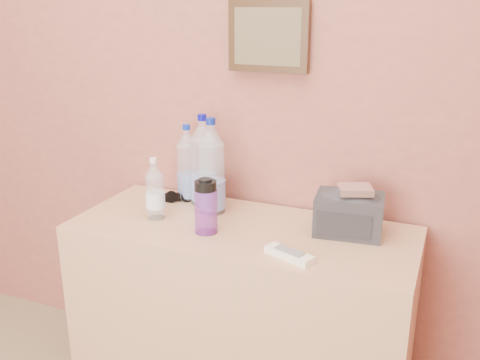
{
  "coord_description": "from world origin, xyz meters",
  "views": [
    {
      "loc": [
        0.82,
        0.11,
        1.51
      ],
      "look_at": [
        0.15,
        1.71,
        0.94
      ],
      "focal_mm": 40.0,
      "sensor_mm": 36.0,
      "label": 1
    }
  ],
  "objects_px": {
    "pet_small": "(155,192)",
    "ac_remote": "(289,255)",
    "pet_large_a": "(188,167)",
    "sunglasses": "(179,197)",
    "dresser": "(242,320)",
    "pet_large_c": "(211,171)",
    "toiletry_bag": "(349,212)",
    "pet_large_b": "(203,165)",
    "nalgene_bottle": "(206,206)",
    "foil_packet": "(355,190)"
  },
  "relations": [
    {
      "from": "sunglasses",
      "to": "pet_large_c",
      "type": "bearing_deg",
      "value": -46.45
    },
    {
      "from": "dresser",
      "to": "foil_packet",
      "type": "bearing_deg",
      "value": 11.89
    },
    {
      "from": "sunglasses",
      "to": "pet_large_b",
      "type": "bearing_deg",
      "value": -18.61
    },
    {
      "from": "nalgene_bottle",
      "to": "toiletry_bag",
      "type": "bearing_deg",
      "value": 21.97
    },
    {
      "from": "pet_large_c",
      "to": "foil_packet",
      "type": "xyz_separation_m",
      "value": [
        0.54,
        -0.01,
        0.01
      ]
    },
    {
      "from": "pet_large_c",
      "to": "nalgene_bottle",
      "type": "xyz_separation_m",
      "value": [
        0.06,
        -0.18,
        -0.06
      ]
    },
    {
      "from": "pet_large_c",
      "to": "dresser",
      "type": "bearing_deg",
      "value": -30.24
    },
    {
      "from": "sunglasses",
      "to": "toiletry_bag",
      "type": "bearing_deg",
      "value": -33.42
    },
    {
      "from": "pet_large_c",
      "to": "foil_packet",
      "type": "distance_m",
      "value": 0.54
    },
    {
      "from": "dresser",
      "to": "pet_large_b",
      "type": "relative_size",
      "value": 3.42
    },
    {
      "from": "pet_large_b",
      "to": "nalgene_bottle",
      "type": "relative_size",
      "value": 1.84
    },
    {
      "from": "dresser",
      "to": "pet_small",
      "type": "xyz_separation_m",
      "value": [
        -0.32,
        -0.04,
        0.48
      ]
    },
    {
      "from": "sunglasses",
      "to": "pet_small",
      "type": "bearing_deg",
      "value": -116.78
    },
    {
      "from": "pet_small",
      "to": "sunglasses",
      "type": "bearing_deg",
      "value": 92.31
    },
    {
      "from": "ac_remote",
      "to": "toiletry_bag",
      "type": "relative_size",
      "value": 0.72
    },
    {
      "from": "nalgene_bottle",
      "to": "foil_packet",
      "type": "xyz_separation_m",
      "value": [
        0.47,
        0.17,
        0.07
      ]
    },
    {
      "from": "toiletry_bag",
      "to": "sunglasses",
      "type": "bearing_deg",
      "value": 169.24
    },
    {
      "from": "ac_remote",
      "to": "foil_packet",
      "type": "xyz_separation_m",
      "value": [
        0.15,
        0.25,
        0.15
      ]
    },
    {
      "from": "pet_large_b",
      "to": "pet_large_a",
      "type": "bearing_deg",
      "value": 167.32
    },
    {
      "from": "dresser",
      "to": "toiletry_bag",
      "type": "height_order",
      "value": "toiletry_bag"
    },
    {
      "from": "pet_large_a",
      "to": "toiletry_bag",
      "type": "distance_m",
      "value": 0.67
    },
    {
      "from": "toiletry_bag",
      "to": "pet_large_a",
      "type": "bearing_deg",
      "value": 166.02
    },
    {
      "from": "pet_small",
      "to": "toiletry_bag",
      "type": "bearing_deg",
      "value": 11.49
    },
    {
      "from": "pet_large_a",
      "to": "foil_packet",
      "type": "xyz_separation_m",
      "value": [
        0.68,
        -0.1,
        0.03
      ]
    },
    {
      "from": "dresser",
      "to": "sunglasses",
      "type": "distance_m",
      "value": 0.54
    },
    {
      "from": "pet_large_a",
      "to": "pet_small",
      "type": "xyz_separation_m",
      "value": [
        -0.01,
        -0.23,
        -0.03
      ]
    },
    {
      "from": "pet_large_a",
      "to": "pet_large_c",
      "type": "bearing_deg",
      "value": -31.05
    },
    {
      "from": "dresser",
      "to": "foil_packet",
      "type": "xyz_separation_m",
      "value": [
        0.37,
        0.08,
        0.55
      ]
    },
    {
      "from": "pet_large_b",
      "to": "toiletry_bag",
      "type": "relative_size",
      "value": 1.58
    },
    {
      "from": "dresser",
      "to": "toiletry_bag",
      "type": "bearing_deg",
      "value": 14.87
    },
    {
      "from": "dresser",
      "to": "pet_large_b",
      "type": "xyz_separation_m",
      "value": [
        -0.23,
        0.17,
        0.54
      ]
    },
    {
      "from": "pet_small",
      "to": "nalgene_bottle",
      "type": "relative_size",
      "value": 1.18
    },
    {
      "from": "nalgene_bottle",
      "to": "ac_remote",
      "type": "bearing_deg",
      "value": -13.66
    },
    {
      "from": "pet_large_b",
      "to": "toiletry_bag",
      "type": "bearing_deg",
      "value": -6.86
    },
    {
      "from": "dresser",
      "to": "pet_large_a",
      "type": "height_order",
      "value": "pet_large_a"
    },
    {
      "from": "nalgene_bottle",
      "to": "toiletry_bag",
      "type": "xyz_separation_m",
      "value": [
        0.45,
        0.18,
        -0.02
      ]
    },
    {
      "from": "pet_large_c",
      "to": "nalgene_bottle",
      "type": "distance_m",
      "value": 0.2
    },
    {
      "from": "dresser",
      "to": "pet_large_c",
      "type": "bearing_deg",
      "value": 149.76
    },
    {
      "from": "pet_large_c",
      "to": "foil_packet",
      "type": "bearing_deg",
      "value": -1.57
    },
    {
      "from": "sunglasses",
      "to": "toiletry_bag",
      "type": "height_order",
      "value": "toiletry_bag"
    },
    {
      "from": "nalgene_bottle",
      "to": "foil_packet",
      "type": "distance_m",
      "value": 0.5
    },
    {
      "from": "toiletry_bag",
      "to": "pet_large_c",
      "type": "bearing_deg",
      "value": 173.7
    },
    {
      "from": "sunglasses",
      "to": "ac_remote",
      "type": "bearing_deg",
      "value": -58.38
    },
    {
      "from": "nalgene_bottle",
      "to": "toiletry_bag",
      "type": "distance_m",
      "value": 0.49
    },
    {
      "from": "dresser",
      "to": "pet_large_c",
      "type": "distance_m",
      "value": 0.57
    },
    {
      "from": "foil_packet",
      "to": "pet_small",
      "type": "bearing_deg",
      "value": -170.05
    },
    {
      "from": "pet_large_a",
      "to": "sunglasses",
      "type": "distance_m",
      "value": 0.13
    },
    {
      "from": "pet_large_b",
      "to": "pet_small",
      "type": "bearing_deg",
      "value": -113.87
    },
    {
      "from": "pet_small",
      "to": "ac_remote",
      "type": "height_order",
      "value": "pet_small"
    },
    {
      "from": "pet_large_a",
      "to": "sunglasses",
      "type": "xyz_separation_m",
      "value": [
        -0.02,
        -0.04,
        -0.12
      ]
    }
  ]
}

